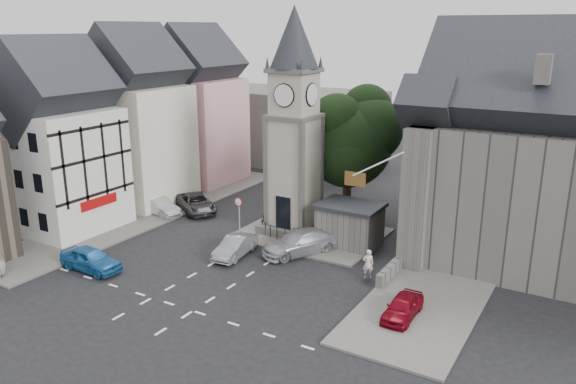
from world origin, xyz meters
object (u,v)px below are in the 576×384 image
Objects in this scene: pedestrian at (368,264)px; car_east_red at (403,307)px; stone_shelter at (350,225)px; car_west_blue at (91,259)px; clock_tower at (294,124)px.

car_east_red is at bearing 103.42° from pedestrian.
stone_shelter is 2.30× the size of pedestrian.
car_east_red is at bearing -49.74° from stone_shelter.
pedestrian is (3.20, -4.29, -0.61)m from stone_shelter.
car_west_blue is 17.35m from pedestrian.
clock_tower is 3.76× the size of car_west_blue.
car_west_blue reaches higher than car_east_red.
pedestrian is at bearing -63.19° from car_west_blue.
clock_tower reaches higher than car_west_blue.
car_east_red is (11.50, -8.40, -7.50)m from clock_tower.
clock_tower reaches higher than stone_shelter.
clock_tower is 16.10m from car_east_red.
pedestrian is at bearing -53.30° from stone_shelter.
car_west_blue is 1.19× the size of car_east_red.
pedestrian is at bearing 133.79° from car_east_red.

